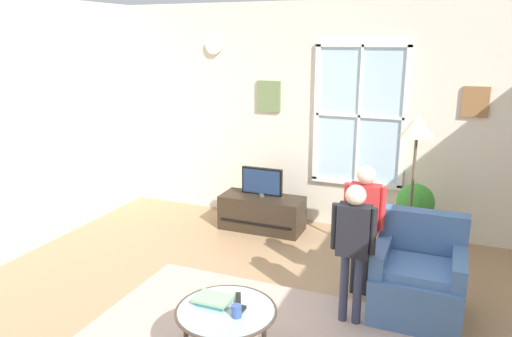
# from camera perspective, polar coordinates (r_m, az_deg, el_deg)

# --- Properties ---
(back_wall) EXTENTS (5.86, 0.17, 2.82)m
(back_wall) POSITION_cam_1_polar(r_m,az_deg,el_deg) (6.27, 8.83, 5.95)
(back_wall) COLOR beige
(back_wall) RESTS_ON ground_plane
(tv_stand) EXTENTS (1.05, 0.46, 0.44)m
(tv_stand) POSITION_cam_1_polar(r_m,az_deg,el_deg) (6.26, 0.70, -5.19)
(tv_stand) COLOR #2D2319
(tv_stand) RESTS_ON ground_plane
(television) EXTENTS (0.53, 0.08, 0.37)m
(television) POSITION_cam_1_polar(r_m,az_deg,el_deg) (6.12, 0.70, -1.55)
(television) COLOR #4C4C4C
(television) RESTS_ON tv_stand
(armchair) EXTENTS (0.76, 0.74, 0.87)m
(armchair) POSITION_cam_1_polar(r_m,az_deg,el_deg) (4.63, 18.32, -12.08)
(armchair) COLOR #476B9E
(armchair) RESTS_ON ground_plane
(coffee_table) EXTENTS (0.76, 0.76, 0.45)m
(coffee_table) POSITION_cam_1_polar(r_m,az_deg,el_deg) (3.75, -3.50, -16.45)
(coffee_table) COLOR #99B2B7
(coffee_table) RESTS_ON ground_plane
(book_stack) EXTENTS (0.27, 0.20, 0.05)m
(book_stack) POSITION_cam_1_polar(r_m,az_deg,el_deg) (3.81, -4.98, -14.98)
(book_stack) COLOR teal
(book_stack) RESTS_ON coffee_table
(cup) EXTENTS (0.07, 0.07, 0.09)m
(cup) POSITION_cam_1_polar(r_m,az_deg,el_deg) (3.63, -2.29, -16.24)
(cup) COLOR #334C8C
(cup) RESTS_ON coffee_table
(remote_near_books) EXTENTS (0.04, 0.14, 0.02)m
(remote_near_books) POSITION_cam_1_polar(r_m,az_deg,el_deg) (3.70, -1.87, -16.25)
(remote_near_books) COLOR black
(remote_near_books) RESTS_ON coffee_table
(remote_near_cup) EXTENTS (0.09, 0.14, 0.02)m
(remote_near_cup) POSITION_cam_1_polar(r_m,az_deg,el_deg) (3.86, -2.09, -14.82)
(remote_near_cup) COLOR black
(remote_near_cup) RESTS_ON coffee_table
(person_red_shirt) EXTENTS (0.38, 0.17, 1.26)m
(person_red_shirt) POSITION_cam_1_polar(r_m,az_deg,el_deg) (4.63, 12.45, -5.36)
(person_red_shirt) COLOR black
(person_red_shirt) RESTS_ON ground_plane
(person_black_shirt) EXTENTS (0.37, 0.17, 1.23)m
(person_black_shirt) POSITION_cam_1_polar(r_m,az_deg,el_deg) (4.16, 11.27, -7.99)
(person_black_shirt) COLOR #333851
(person_black_shirt) RESTS_ON ground_plane
(potted_plant_by_window) EXTENTS (0.42, 0.42, 0.80)m
(potted_plant_by_window) POSITION_cam_1_polar(r_m,az_deg,el_deg) (5.83, 17.97, -4.64)
(potted_plant_by_window) COLOR silver
(potted_plant_by_window) RESTS_ON ground_plane
(floor_lamp) EXTENTS (0.32, 0.32, 1.67)m
(floor_lamp) POSITION_cam_1_polar(r_m,az_deg,el_deg) (5.03, 18.14, 2.98)
(floor_lamp) COLOR black
(floor_lamp) RESTS_ON ground_plane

